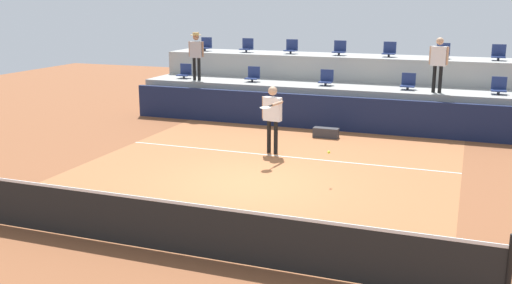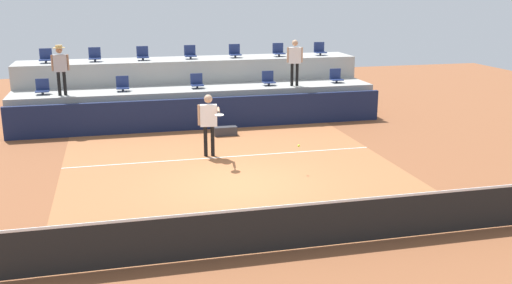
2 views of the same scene
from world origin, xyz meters
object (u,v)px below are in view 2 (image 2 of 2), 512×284
Objects in this scene: stadium_chair_upper_mid_left at (143,54)px; stadium_chair_upper_right at (279,51)px; stadium_chair_lower_far_right at (336,77)px; stadium_chair_upper_far_left at (46,57)px; stadium_chair_upper_mid_right at (235,52)px; equipment_bag at (225,131)px; stadium_chair_lower_left at (123,85)px; stadium_chair_lower_right at (268,79)px; stadium_chair_upper_left at (95,56)px; stadium_chair_upper_center at (190,53)px; tennis_ball at (299,146)px; stadium_chair_lower_center at (197,82)px; tennis_player at (209,119)px; stadium_chair_lower_far_left at (42,88)px; stadium_chair_upper_far_right at (320,50)px; spectator_leaning_on_rail at (295,58)px; spectator_with_hat at (60,65)px.

stadium_chair_upper_mid_left is 5.37m from stadium_chair_upper_right.
stadium_chair_upper_far_left is (-10.65, 1.80, 0.85)m from stadium_chair_lower_far_right.
equipment_bag is at bearing -106.36° from stadium_chair_upper_mid_right.
stadium_chair_lower_far_right is (7.99, 0.00, 0.00)m from stadium_chair_lower_left.
stadium_chair_lower_right is 3.38m from equipment_bag.
equipment_bag is (4.14, -4.10, -2.16)m from stadium_chair_upper_left.
stadium_chair_lower_far_right is 5.70m from stadium_chair_upper_center.
stadium_chair_upper_far_left is (-2.66, 1.80, 0.85)m from stadium_chair_lower_left.
stadium_chair_lower_center is at bearing 104.32° from tennis_ball.
stadium_chair_upper_right is 7.62m from tennis_player.
stadium_chair_upper_center reaches higher than stadium_chair_lower_far_right.
stadium_chair_upper_far_right is (10.63, 1.80, 0.85)m from stadium_chair_lower_far_left.
stadium_chair_lower_left is 0.68× the size of equipment_bag.
stadium_chair_lower_center is 2.72m from equipment_bag.
stadium_chair_upper_center reaches higher than tennis_player.
stadium_chair_upper_left is at bearing 121.72° from tennis_ball.
stadium_chair_lower_left reaches higher than tennis_ball.
stadium_chair_upper_mid_right is at bearing 0.00° from stadium_chair_upper_far_left.
stadium_chair_upper_center is at bearing 145.84° from stadium_chair_lower_right.
stadium_chair_upper_left is 0.29× the size of tennis_player.
spectator_leaning_on_rail is (5.36, -2.18, -0.05)m from stadium_chair_upper_mid_left.
stadium_chair_upper_left is at bearing 180.00° from stadium_chair_upper_mid_left.
tennis_ball is at bearing -75.68° from stadium_chair_lower_center.
stadium_chair_lower_far_left is 1.00× the size of stadium_chair_upper_far_left.
stadium_chair_lower_left is at bearing 122.89° from tennis_ball.
spectator_with_hat reaches higher than stadium_chair_upper_far_right.
stadium_chair_lower_far_left is 2.67m from stadium_chair_lower_left.
stadium_chair_lower_far_left is 5.68m from stadium_chair_upper_center.
stadium_chair_upper_far_left is 8.20m from tennis_player.
stadium_chair_lower_right is at bearing 81.80° from tennis_ball.
stadium_chair_lower_far_right is at bearing -26.74° from stadium_chair_upper_mid_right.
stadium_chair_lower_far_left is 0.68× the size of equipment_bag.
stadium_chair_upper_mid_right is 0.31× the size of spectator_with_hat.
stadium_chair_upper_mid_right reaches higher than tennis_player.
tennis_ball is 0.09× the size of equipment_bag.
stadium_chair_lower_right is at bearing 56.92° from tennis_player.
stadium_chair_upper_mid_right is at bearing 89.45° from tennis_ball.
stadium_chair_upper_far_right is at bearing 12.37° from spectator_with_hat.
stadium_chair_lower_left is at bearing 180.00° from stadium_chair_lower_right.
stadium_chair_upper_far_left is 1.00× the size of stadium_chair_upper_center.
stadium_chair_lower_far_right is (5.37, 0.00, 0.00)m from stadium_chair_lower_center.
stadium_chair_upper_far_left and stadium_chair_upper_mid_right have the same top height.
stadium_chair_upper_right is 0.31× the size of spectator_with_hat.
stadium_chair_lower_right is 3.32m from stadium_chair_upper_center.
tennis_player reaches higher than stadium_chair_lower_far_left.
stadium_chair_upper_mid_right is 0.68× the size of equipment_bag.
spectator_with_hat is 5.94m from equipment_bag.
stadium_chair_lower_left is 1.00× the size of stadium_chair_upper_far_left.
stadium_chair_lower_far_right is 0.31× the size of spectator_with_hat.
tennis_player reaches higher than stadium_chair_lower_far_right.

